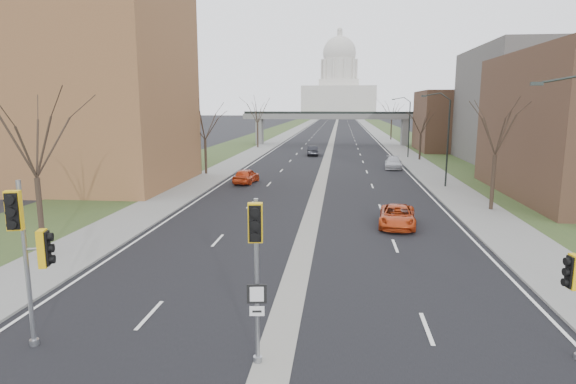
% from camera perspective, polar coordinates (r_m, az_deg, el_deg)
% --- Properties ---
extents(ground, '(700.00, 700.00, 0.00)m').
position_cam_1_polar(ground, '(16.08, -1.38, -18.19)').
color(ground, black).
rests_on(ground, ground).
extents(road_surface, '(20.00, 600.00, 0.01)m').
position_cam_1_polar(road_surface, '(164.20, 5.61, 7.54)').
color(road_surface, black).
rests_on(road_surface, ground).
extents(median_strip, '(1.20, 600.00, 0.02)m').
position_cam_1_polar(median_strip, '(164.20, 5.61, 7.54)').
color(median_strip, gray).
rests_on(median_strip, ground).
extents(sidewalk_right, '(4.00, 600.00, 0.12)m').
position_cam_1_polar(sidewalk_right, '(164.49, 9.83, 7.47)').
color(sidewalk_right, gray).
rests_on(sidewalk_right, ground).
extents(sidewalk_left, '(4.00, 600.00, 0.12)m').
position_cam_1_polar(sidewalk_left, '(164.77, 1.40, 7.62)').
color(sidewalk_left, gray).
rests_on(sidewalk_left, ground).
extents(grass_verge_right, '(8.00, 600.00, 0.10)m').
position_cam_1_polar(grass_verge_right, '(164.97, 11.92, 7.40)').
color(grass_verge_right, '#2C3F1D').
rests_on(grass_verge_right, ground).
extents(grass_verge_left, '(8.00, 600.00, 0.10)m').
position_cam_1_polar(grass_verge_left, '(165.38, -0.69, 7.62)').
color(grass_verge_left, '#2C3F1D').
rests_on(grass_verge_left, ground).
extents(apartment_building, '(25.00, 16.00, 22.00)m').
position_cam_1_polar(apartment_building, '(52.21, -26.81, 12.86)').
color(apartment_building, brown).
rests_on(apartment_building, ground).
extents(commercial_block_mid, '(18.00, 22.00, 15.00)m').
position_cam_1_polar(commercial_block_mid, '(70.98, 28.18, 8.94)').
color(commercial_block_mid, '#5F5C57').
rests_on(commercial_block_mid, ground).
extents(commercial_block_far, '(14.00, 14.00, 10.00)m').
position_cam_1_polar(commercial_block_far, '(86.42, 19.87, 7.90)').
color(commercial_block_far, '#4C3023').
rests_on(commercial_block_far, ground).
extents(pedestrian_bridge, '(34.00, 3.00, 6.45)m').
position_cam_1_polar(pedestrian_bridge, '(94.07, 5.13, 8.51)').
color(pedestrian_bridge, slate).
rests_on(pedestrian_bridge, ground).
extents(capitol, '(48.00, 42.00, 55.75)m').
position_cam_1_polar(capitol, '(334.19, 6.03, 12.08)').
color(capitol, silver).
rests_on(capitol, ground).
extents(streetlight_near, '(2.61, 0.20, 8.70)m').
position_cam_1_polar(streetlight_near, '(21.99, 30.90, 6.98)').
color(streetlight_near, black).
rests_on(streetlight_near, sidewalk_right).
extents(streetlight_mid, '(2.61, 0.20, 8.70)m').
position_cam_1_polar(streetlight_mid, '(46.90, 17.62, 8.93)').
color(streetlight_mid, black).
rests_on(streetlight_mid, sidewalk_right).
extents(streetlight_far, '(2.61, 0.20, 8.70)m').
position_cam_1_polar(streetlight_far, '(72.58, 13.61, 9.42)').
color(streetlight_far, black).
rests_on(streetlight_far, sidewalk_right).
extents(tree_left_a, '(7.20, 7.20, 9.40)m').
position_cam_1_polar(tree_left_a, '(26.59, -28.07, 6.86)').
color(tree_left_a, '#382B21').
rests_on(tree_left_a, sidewalk_left).
extents(tree_left_b, '(6.75, 6.75, 8.81)m').
position_cam_1_polar(tree_left_b, '(54.12, -9.87, 8.60)').
color(tree_left_b, '#382B21').
rests_on(tree_left_b, sidewalk_left).
extents(tree_left_c, '(7.65, 7.65, 9.99)m').
position_cam_1_polar(tree_left_c, '(87.29, -3.65, 9.84)').
color(tree_left_c, '#382B21').
rests_on(tree_left_c, sidewalk_left).
extents(tree_right_a, '(7.20, 7.20, 9.40)m').
position_cam_1_polar(tree_right_a, '(37.69, 23.59, 7.86)').
color(tree_right_a, '#382B21').
rests_on(tree_right_a, sidewalk_right).
extents(tree_right_b, '(6.30, 6.30, 8.22)m').
position_cam_1_polar(tree_right_b, '(69.92, 15.53, 8.39)').
color(tree_right_b, '#382B21').
rests_on(tree_right_b, sidewalk_right).
extents(tree_right_c, '(7.65, 7.65, 9.99)m').
position_cam_1_polar(tree_right_c, '(109.57, 12.22, 9.71)').
color(tree_right_c, '#382B21').
rests_on(tree_right_c, sidewalk_right).
extents(signal_pole_left, '(0.91, 1.17, 5.42)m').
position_cam_1_polar(signal_pole_left, '(16.85, -28.39, -5.13)').
color(signal_pole_left, gray).
rests_on(signal_pole_left, ground).
extents(signal_pole_median, '(0.58, 0.84, 5.05)m').
position_cam_1_polar(signal_pole_median, '(13.77, -3.81, -7.27)').
color(signal_pole_median, gray).
rests_on(signal_pole_median, ground).
extents(car_left_near, '(2.25, 4.52, 1.48)m').
position_cam_1_polar(car_left_near, '(47.93, -4.98, 1.92)').
color(car_left_near, '#C03A15').
rests_on(car_left_near, ground).
extents(car_left_far, '(1.69, 4.61, 1.51)m').
position_cam_1_polar(car_left_far, '(74.45, 3.00, 4.93)').
color(car_left_far, black).
rests_on(car_left_far, ground).
extents(car_right_near, '(2.73, 5.03, 1.34)m').
position_cam_1_polar(car_right_near, '(31.56, 12.83, -2.80)').
color(car_right_near, '#B83B13').
rests_on(car_right_near, ground).
extents(car_right_mid, '(2.41, 5.03, 1.41)m').
position_cam_1_polar(car_right_mid, '(60.19, 12.37, 3.39)').
color(car_right_mid, '#B7B9BF').
rests_on(car_right_mid, ground).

